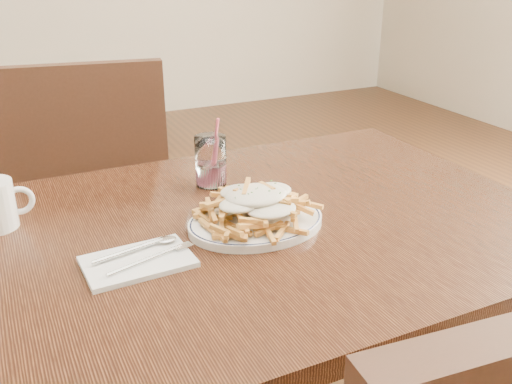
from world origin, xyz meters
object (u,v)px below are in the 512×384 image
loaded_fries (256,201)px  chair_far (91,197)px  water_glass (211,164)px  fries_plate (256,222)px  table (241,260)px

loaded_fries → chair_far: bearing=103.7°
loaded_fries → water_glass: (0.00, 0.23, -0.00)m
fries_plate → water_glass: 0.23m
table → chair_far: bearing=102.4°
table → chair_far: 0.76m
chair_far → fries_plate: 0.81m
fries_plate → loaded_fries: 0.04m
table → loaded_fries: size_ratio=4.85×
fries_plate → water_glass: size_ratio=2.11×
table → fries_plate: (0.02, -0.02, 0.09)m
table → fries_plate: 0.09m
table → fries_plate: bearing=-44.1°
chair_far → water_glass: chair_far is taller
loaded_fries → water_glass: water_glass is taller
table → chair_far: size_ratio=1.25×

